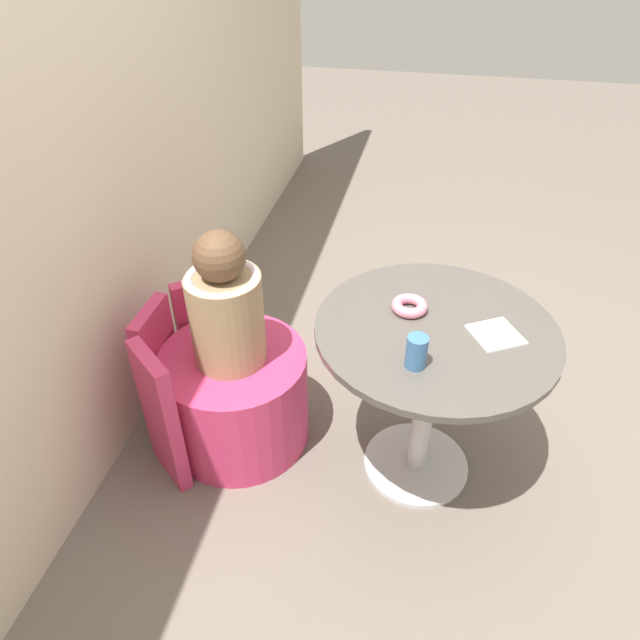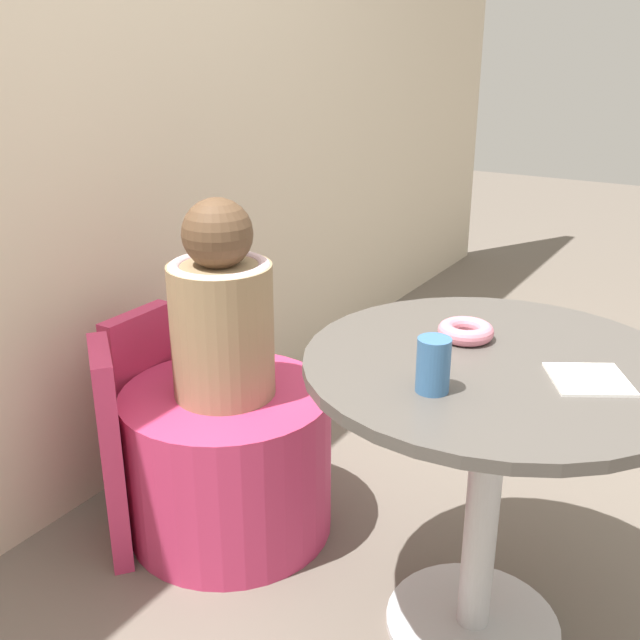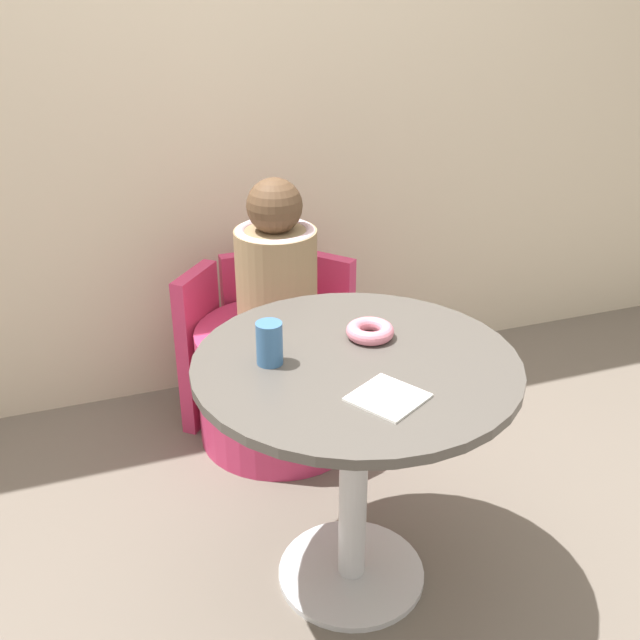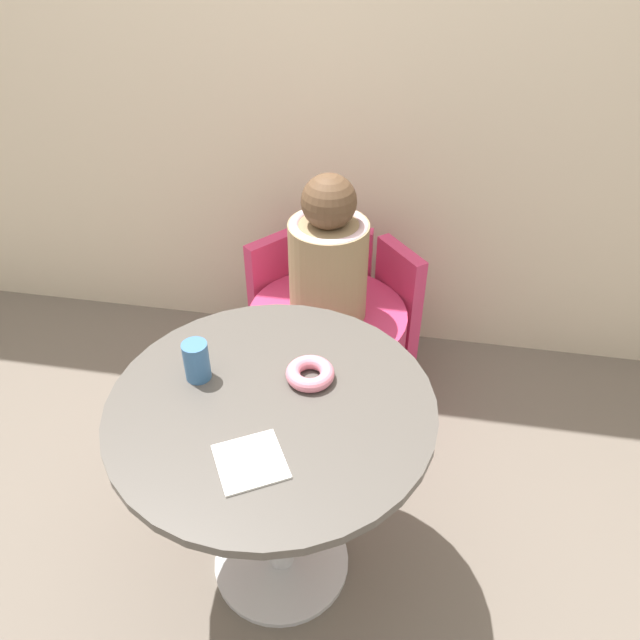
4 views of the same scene
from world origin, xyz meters
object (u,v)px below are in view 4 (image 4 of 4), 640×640
object	(u,v)px
donut	(310,374)
tub_chair	(327,357)
round_table	(274,446)
child_figure	(328,256)
cup	(197,361)

from	to	relation	value
donut	tub_chair	bearing A→B (deg)	95.29
round_table	donut	distance (m)	0.21
round_table	tub_chair	distance (m)	0.78
tub_chair	child_figure	size ratio (longest dim) A/B	1.08
cup	tub_chair	bearing A→B (deg)	72.18
tub_chair	child_figure	distance (m)	0.43
tub_chair	child_figure	bearing A→B (deg)	-100.62
round_table	child_figure	bearing A→B (deg)	88.59
child_figure	cup	xyz separation A→B (m)	(-0.21, -0.66, 0.09)
child_figure	cup	distance (m)	0.70
donut	cup	distance (m)	0.27
donut	cup	bearing A→B (deg)	-171.62
tub_chair	cup	distance (m)	0.87
round_table	cup	bearing A→B (deg)	164.32
tub_chair	donut	size ratio (longest dim) A/B	4.66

